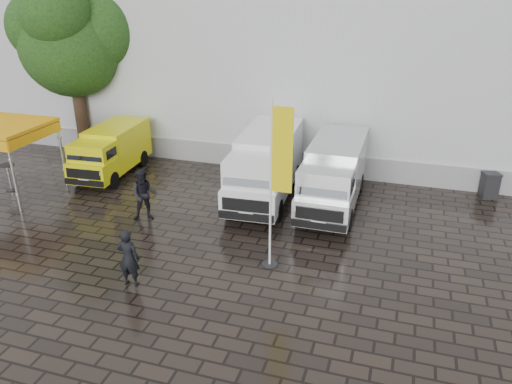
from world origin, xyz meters
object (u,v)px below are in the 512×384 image
van_silver (334,177)px  wheelie_bin (490,185)px  van_yellow (111,152)px  person_tent (144,195)px  cocktail_table (9,177)px  van_white (265,168)px  canopy_tent (3,129)px  flagpole (277,178)px  person_front (128,258)px

van_silver → wheelie_bin: van_silver is taller
van_yellow → person_tent: bearing=-48.3°
cocktail_table → wheelie_bin: 19.73m
van_silver → wheelie_bin: size_ratio=5.45×
van_white → person_tent: size_ratio=3.11×
van_white → wheelie_bin: (8.62, 2.78, -0.78)m
van_silver → person_tent: bearing=-154.0°
canopy_tent → wheelie_bin: size_ratio=2.85×
canopy_tent → cocktail_table: bearing=150.5°
van_yellow → van_silver: bearing=-6.3°
van_yellow → canopy_tent: 4.42m
van_white → flagpole: size_ratio=1.15×
van_white → canopy_tent: canopy_tent is taller
van_yellow → person_front: 9.23m
flagpole → wheelie_bin: flagpole is taller
van_silver → canopy_tent: (-12.69, -2.64, 1.51)m
van_yellow → van_silver: (10.00, -0.44, 0.18)m
van_silver → van_yellow: bearing=177.4°
wheelie_bin → van_silver: bearing=-170.2°
van_yellow → flagpole: 10.67m
flagpole → wheelie_bin: (6.86, 7.66, -2.41)m
flagpole → wheelie_bin: 10.56m
van_silver → cocktail_table: van_silver is taller
canopy_tent → person_tent: canopy_tent is taller
van_white → canopy_tent: size_ratio=2.01×
flagpole → cocktail_table: flagpole is taller
van_yellow → canopy_tent: (-2.68, -3.08, 1.69)m
canopy_tent → van_silver: bearing=11.7°
person_front → flagpole: bearing=-154.1°
flagpole → person_front: (-3.74, -2.22, -2.05)m
flagpole → cocktail_table: size_ratio=4.64×
van_white → cocktail_table: van_white is taller
van_white → van_yellow: bearing=172.8°
van_yellow → flagpole: size_ratio=0.88×
van_silver → cocktail_table: size_ratio=5.07×
van_silver → van_white: bearing=179.9°
wheelie_bin → person_tent: 13.64m
cocktail_table → canopy_tent: bearing=-29.5°
van_white → canopy_tent: 10.42m
van_white → van_silver: size_ratio=1.05×
van_yellow → van_silver: van_silver is taller
van_white → wheelie_bin: van_white is taller
van_yellow → van_silver: size_ratio=0.80×
van_silver → person_tent: 7.11m
cocktail_table → person_front: 9.67m
van_white → wheelie_bin: size_ratio=5.74×
van_yellow → cocktail_table: bearing=-141.6°
flagpole → person_front: size_ratio=2.95×
canopy_tent → cocktail_table: canopy_tent is taller
person_front → van_white: bearing=-110.3°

